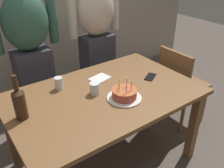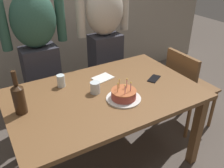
% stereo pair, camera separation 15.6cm
% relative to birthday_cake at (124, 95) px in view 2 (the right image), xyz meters
% --- Properties ---
extents(ground_plane, '(10.00, 10.00, 0.00)m').
position_rel_birthday_cake_xyz_m(ground_plane, '(-0.08, 0.16, -0.78)').
color(ground_plane, '#564C44').
extents(dining_table, '(1.50, 0.96, 0.74)m').
position_rel_birthday_cake_xyz_m(dining_table, '(-0.08, 0.16, -0.13)').
color(dining_table, brown).
rests_on(dining_table, ground_plane).
extents(birthday_cake, '(0.26, 0.26, 0.16)m').
position_rel_birthday_cake_xyz_m(birthday_cake, '(0.00, 0.00, 0.00)').
color(birthday_cake, white).
rests_on(birthday_cake, dining_table).
extents(water_glass_near, '(0.07, 0.07, 0.10)m').
position_rel_birthday_cake_xyz_m(water_glass_near, '(-0.34, 0.43, 0.02)').
color(water_glass_near, silver).
rests_on(water_glass_near, dining_table).
extents(water_glass_far, '(0.08, 0.08, 0.09)m').
position_rel_birthday_cake_xyz_m(water_glass_far, '(-0.14, 0.19, 0.01)').
color(water_glass_far, silver).
rests_on(water_glass_far, dining_table).
extents(wine_bottle, '(0.08, 0.08, 0.32)m').
position_rel_birthday_cake_xyz_m(wine_bottle, '(-0.70, 0.22, 0.08)').
color(wine_bottle, '#382314').
rests_on(wine_bottle, dining_table).
extents(cell_phone, '(0.16, 0.13, 0.01)m').
position_rel_birthday_cake_xyz_m(cell_phone, '(0.40, 0.14, -0.03)').
color(cell_phone, black).
rests_on(cell_phone, dining_table).
extents(napkin_stack, '(0.19, 0.16, 0.01)m').
position_rel_birthday_cake_xyz_m(napkin_stack, '(0.03, 0.37, -0.03)').
color(napkin_stack, white).
rests_on(napkin_stack, dining_table).
extents(person_man_bearded, '(0.61, 0.27, 1.66)m').
position_rel_birthday_cake_xyz_m(person_man_bearded, '(-0.37, 0.94, 0.10)').
color(person_man_bearded, '#33333D').
rests_on(person_man_bearded, ground_plane).
extents(person_woman_cardigan, '(0.61, 0.27, 1.66)m').
position_rel_birthday_cake_xyz_m(person_woman_cardigan, '(0.36, 0.94, 0.10)').
color(person_woman_cardigan, '#33333D').
rests_on(person_woman_cardigan, ground_plane).
extents(dining_chair, '(0.42, 0.42, 0.87)m').
position_rel_birthday_cake_xyz_m(dining_chair, '(0.89, 0.19, -0.26)').
color(dining_chair, brown).
rests_on(dining_chair, ground_plane).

